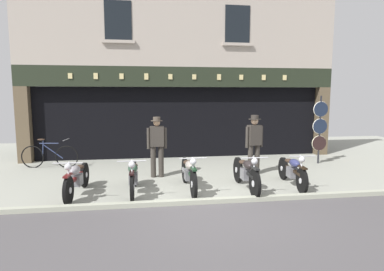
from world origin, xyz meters
TOP-DOWN VIEW (x-y plane):
  - ground at (0.00, -0.98)m, footprint 23.32×22.00m
  - shop_facade at (-0.00, 7.00)m, footprint 11.62×4.42m
  - motorcycle_left at (-2.96, 1.08)m, footprint 0.62×1.99m
  - motorcycle_center_left at (-1.67, 1.03)m, footprint 0.62×1.94m
  - motorcycle_center at (-0.33, 1.12)m, footprint 0.62×2.08m
  - motorcycle_center_right at (1.05, 0.93)m, footprint 0.62×2.04m
  - motorcycle_right at (2.33, 1.07)m, footprint 0.62×1.92m
  - salesman_left at (-1.05, 2.51)m, footprint 0.56×0.33m
  - shopkeeper_center at (1.76, 2.39)m, footprint 0.55×0.36m
  - tyre_sign_pole at (4.45, 3.54)m, footprint 0.52×0.06m
  - advert_board_near at (-1.43, 5.40)m, footprint 0.81×0.03m
  - advert_board_far at (-2.49, 5.40)m, footprint 0.66×0.03m
  - leaning_bicycle at (-4.41, 4.22)m, footprint 1.81×0.50m

SIDE VIEW (x-z plane):
  - ground at x=0.00m, z-range -0.13..0.05m
  - leaning_bicycle at x=-4.41m, z-range -0.09..0.86m
  - motorcycle_right at x=2.33m, z-range -0.04..0.86m
  - motorcycle_left at x=-2.96m, z-range -0.04..0.87m
  - motorcycle_center_left at x=-1.67m, z-range -0.03..0.87m
  - motorcycle_center at x=-0.33m, z-range -0.03..0.89m
  - motorcycle_center_right at x=1.05m, z-range -0.03..0.90m
  - salesman_left at x=-1.05m, z-range 0.09..1.80m
  - shopkeeper_center at x=1.76m, z-range 0.10..1.84m
  - tyre_sign_pole at x=4.45m, z-range 0.11..2.40m
  - shop_facade at x=0.00m, z-range -1.50..4.99m
  - advert_board_far at x=-2.49m, z-range 1.38..2.38m
  - advert_board_near at x=-1.43m, z-range 1.40..2.43m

